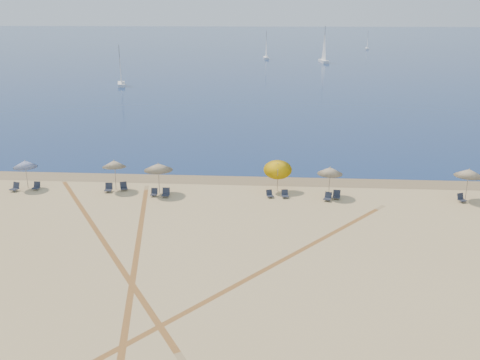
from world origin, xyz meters
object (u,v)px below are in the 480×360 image
object	(u,v)px
umbrella_4	(330,171)
chair_8	(328,197)
chair_4	(154,193)
sailboat_1	(324,52)
umbrella_0	(25,164)
chair_2	(109,188)
umbrella_2	(158,167)
chair_9	(337,195)
sailboat_3	(266,50)
chair_3	(124,187)
chair_5	(166,193)
chair_6	(270,194)
chair_1	(36,186)
umbrella_1	(114,164)
chair_10	(461,198)
umbrella_5	(469,173)
sailboat_2	(367,44)
chair_7	(285,194)
sailboat_0	(121,74)
chair_0	(15,187)

from	to	relation	value
umbrella_4	chair_8	xyz separation A→B (m)	(-0.17, -1.01, -1.86)
chair_4	sailboat_1	bearing A→B (deg)	77.48
umbrella_0	chair_2	distance (m)	7.28
umbrella_2	chair_9	world-z (taller)	umbrella_2
chair_4	sailboat_3	world-z (taller)	sailboat_3
chair_3	chair_5	world-z (taller)	chair_5
umbrella_0	sailboat_1	bearing A→B (deg)	72.90
umbrella_4	sailboat_1	xyz separation A→B (m)	(8.54, 109.44, 0.82)
sailboat_3	chair_2	bearing A→B (deg)	-100.90
sailboat_1	chair_6	bearing A→B (deg)	-104.92
chair_1	chair_3	world-z (taller)	chair_3
umbrella_0	chair_4	world-z (taller)	umbrella_0
chair_3	chair_8	bearing A→B (deg)	-28.30
chair_6	sailboat_1	world-z (taller)	sailboat_1
umbrella_1	sailboat_1	distance (m)	112.14
chair_10	umbrella_5	bearing A→B (deg)	20.19
umbrella_0	sailboat_2	distance (m)	168.48
chair_5	sailboat_3	xyz separation A→B (m)	(5.40, 120.58, 2.12)
chair_6	chair_7	xyz separation A→B (m)	(1.22, 0.03, 0.01)
sailboat_2	sailboat_3	size ratio (longest dim) A/B	0.81
umbrella_2	sailboat_0	size ratio (longest dim) A/B	0.34
umbrella_5	chair_2	distance (m)	28.75
umbrella_4	umbrella_5	size ratio (longest dim) A/B	0.96
umbrella_1	sailboat_2	xyz separation A→B (m)	(46.02, 159.62, -0.28)
chair_8	chair_9	size ratio (longest dim) A/B	1.05
umbrella_5	chair_1	size ratio (longest dim) A/B	3.91
umbrella_0	chair_1	bearing A→B (deg)	-18.38
chair_1	chair_2	distance (m)	6.17
umbrella_5	chair_6	world-z (taller)	umbrella_5
chair_5	chair_8	size ratio (longest dim) A/B	0.90
umbrella_5	chair_6	bearing A→B (deg)	-178.30
chair_7	sailboat_0	bearing A→B (deg)	107.02
umbrella_1	sailboat_0	world-z (taller)	sailboat_0
umbrella_0	chair_2	size ratio (longest dim) A/B	3.38
sailboat_0	sailboat_2	xyz separation A→B (m)	(63.00, 99.17, -0.36)
chair_0	chair_1	distance (m)	1.67
chair_5	chair_10	world-z (taller)	chair_5
chair_0	sailboat_3	xyz separation A→B (m)	(18.13, 120.05, 2.12)
umbrella_5	chair_4	distance (m)	24.81
chair_0	sailboat_0	world-z (taller)	sailboat_0
chair_7	umbrella_4	bearing A→B (deg)	-0.92
umbrella_2	chair_0	world-z (taller)	umbrella_2
chair_5	sailboat_1	bearing A→B (deg)	78.34
umbrella_1	sailboat_0	xyz separation A→B (m)	(-16.98, 60.45, 0.09)
chair_2	chair_4	world-z (taller)	chair_2
umbrella_0	chair_4	bearing A→B (deg)	-5.98
umbrella_4	sailboat_2	world-z (taller)	sailboat_2
sailboat_0	sailboat_3	bearing A→B (deg)	48.75
umbrella_4	sailboat_2	bearing A→B (deg)	79.91
chair_5	chair_7	world-z (taller)	chair_5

